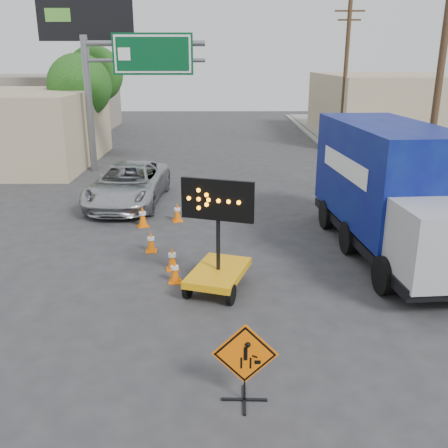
{
  "coord_description": "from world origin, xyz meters",
  "views": [
    {
      "loc": [
        0.32,
        -8.24,
        5.66
      ],
      "look_at": [
        0.37,
        3.64,
        1.72
      ],
      "focal_mm": 40.0,
      "sensor_mm": 36.0,
      "label": 1
    }
  ],
  "objects_px": {
    "arrow_board": "(218,265)",
    "box_truck": "(390,198)",
    "construction_sign": "(245,361)",
    "pickup_truck": "(128,184)"
  },
  "relations": [
    {
      "from": "construction_sign",
      "to": "box_truck",
      "type": "xyz_separation_m",
      "value": [
        4.63,
        7.02,
        0.95
      ]
    },
    {
      "from": "construction_sign",
      "to": "arrow_board",
      "type": "relative_size",
      "value": 0.51
    },
    {
      "from": "arrow_board",
      "to": "box_truck",
      "type": "relative_size",
      "value": 0.35
    },
    {
      "from": "pickup_truck",
      "to": "box_truck",
      "type": "distance_m",
      "value": 10.47
    },
    {
      "from": "arrow_board",
      "to": "box_truck",
      "type": "distance_m",
      "value": 5.82
    },
    {
      "from": "construction_sign",
      "to": "pickup_truck",
      "type": "relative_size",
      "value": 0.26
    },
    {
      "from": "arrow_board",
      "to": "box_truck",
      "type": "bearing_deg",
      "value": 44.47
    },
    {
      "from": "arrow_board",
      "to": "pickup_truck",
      "type": "distance_m",
      "value": 8.91
    },
    {
      "from": "construction_sign",
      "to": "pickup_truck",
      "type": "bearing_deg",
      "value": 110.28
    },
    {
      "from": "pickup_truck",
      "to": "construction_sign",
      "type": "bearing_deg",
      "value": -68.65
    }
  ]
}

